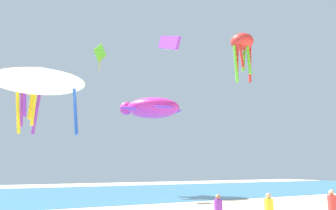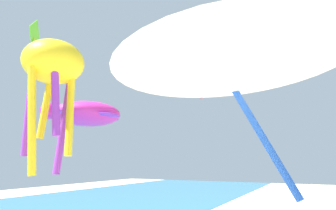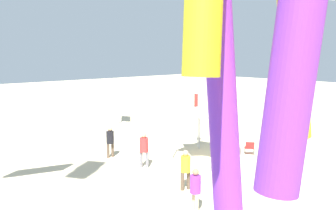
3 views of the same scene
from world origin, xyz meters
name	(u,v)px [view 2 (image 2 of 3)]	position (x,y,z in m)	size (l,w,h in m)	color
kite_octopus_red	(196,59)	(8.48, 17.61, 15.07)	(2.26, 2.26, 5.02)	red
kite_diamond_lime	(34,34)	(-3.54, 25.57, 14.41)	(1.73, 1.12, 2.90)	#66D82D
kite_turtle_magenta	(85,114)	(2.71, 26.07, 9.35)	(7.58, 7.54, 2.40)	#E02D9E
kite_delta_white	(229,46)	(-11.84, 8.94, 7.13)	(4.53, 4.57, 3.34)	white
kite_parafoil_purple	(170,41)	(-1.09, 15.59, 12.80)	(0.62, 3.68, 2.21)	purple
kite_octopus_yellow	(53,69)	(-11.64, 13.63, 7.48)	(1.55, 1.55, 3.44)	yellow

